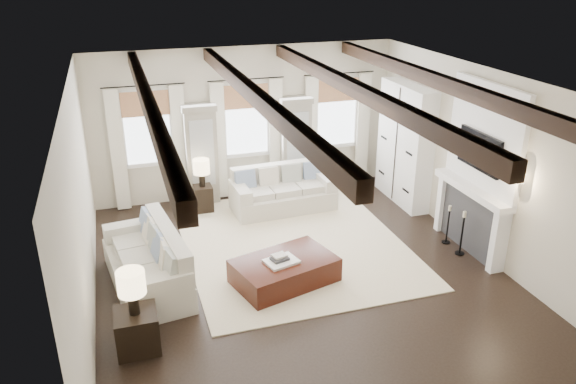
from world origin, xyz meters
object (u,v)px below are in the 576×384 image
object	(u,v)px
side_table_front	(137,331)
ottoman	(284,271)
sofa_left	(151,263)
side_table_back	(203,199)
sofa_back	(282,192)

from	to	relation	value
side_table_front	ottoman	bearing A→B (deg)	22.80
sofa_left	ottoman	world-z (taller)	sofa_left
sofa_left	side_table_front	distance (m)	1.59
side_table_back	side_table_front	bearing A→B (deg)	-110.97
sofa_back	ottoman	size ratio (longest dim) A/B	1.35
sofa_left	ottoman	distance (m)	2.12
sofa_left	sofa_back	bearing A→B (deg)	37.87
ottoman	side_table_back	world-z (taller)	side_table_back
sofa_back	side_table_front	bearing A→B (deg)	-129.97
side_table_front	side_table_back	world-z (taller)	side_table_front
sofa_left	side_table_front	world-z (taller)	sofa_left
side_table_front	side_table_back	size ratio (longest dim) A/B	1.01
sofa_back	ottoman	xyz separation A→B (m)	(-0.81, -2.78, -0.15)
sofa_left	side_table_back	distance (m)	2.85
sofa_left	ottoman	size ratio (longest dim) A/B	1.48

